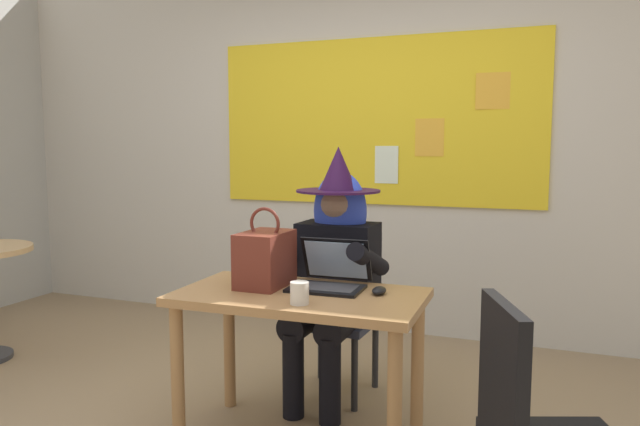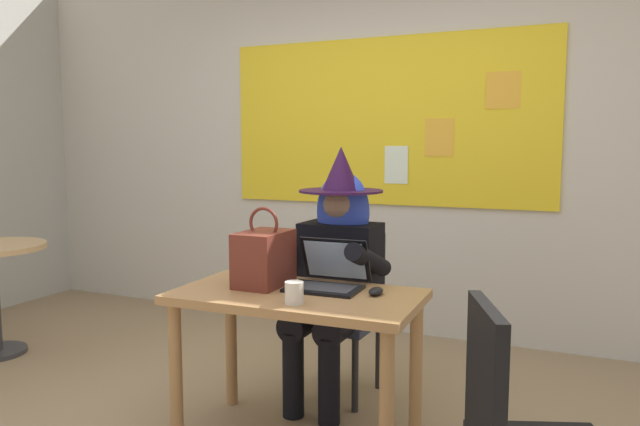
# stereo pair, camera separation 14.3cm
# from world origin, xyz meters

# --- Properties ---
(wall_back_bulletin) EXTENTS (6.38, 2.02, 2.83)m
(wall_back_bulletin) POSITION_xyz_m (0.00, 1.95, 1.43)
(wall_back_bulletin) COLOR beige
(wall_back_bulletin) RESTS_ON ground
(desk_main) EXTENTS (1.13, 0.63, 0.71)m
(desk_main) POSITION_xyz_m (0.17, 0.12, 0.60)
(desk_main) COLOR #A37547
(desk_main) RESTS_ON ground
(chair_at_desk) EXTENTS (0.44, 0.44, 0.89)m
(chair_at_desk) POSITION_xyz_m (0.14, 0.78, 0.50)
(chair_at_desk) COLOR #2D3347
(chair_at_desk) RESTS_ON ground
(person_costumed) EXTENTS (0.60, 0.70, 1.37)m
(person_costumed) POSITION_xyz_m (0.14, 0.66, 0.77)
(person_costumed) COLOR black
(person_costumed) RESTS_ON ground
(laptop) EXTENTS (0.35, 0.34, 0.22)m
(laptop) POSITION_xyz_m (0.26, 0.27, 0.76)
(laptop) COLOR black
(laptop) RESTS_ON desk_main
(computer_mouse) EXTENTS (0.06, 0.10, 0.03)m
(computer_mouse) POSITION_xyz_m (0.51, 0.22, 0.73)
(computer_mouse) COLOR black
(computer_mouse) RESTS_ON desk_main
(handbag) EXTENTS (0.20, 0.30, 0.38)m
(handbag) POSITION_xyz_m (-0.04, 0.18, 0.85)
(handbag) COLOR maroon
(handbag) RESTS_ON desk_main
(coffee_mug) EXTENTS (0.08, 0.08, 0.09)m
(coffee_mug) POSITION_xyz_m (0.24, -0.07, 0.76)
(coffee_mug) COLOR silver
(coffee_mug) RESTS_ON desk_main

